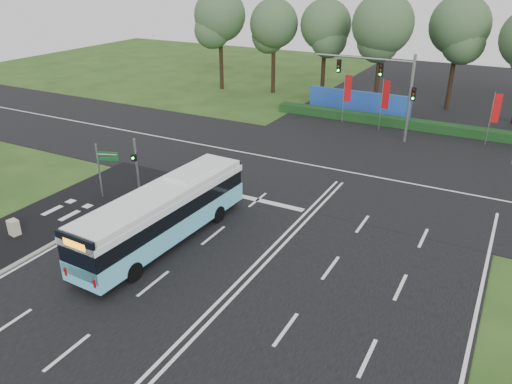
# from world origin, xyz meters

# --- Properties ---
(ground) EXTENTS (120.00, 120.00, 0.00)m
(ground) POSITION_xyz_m (0.00, 0.00, 0.00)
(ground) COLOR #254517
(ground) RESTS_ON ground
(road_main) EXTENTS (20.00, 120.00, 0.04)m
(road_main) POSITION_xyz_m (0.00, 0.00, 0.02)
(road_main) COLOR black
(road_main) RESTS_ON ground
(road_cross) EXTENTS (120.00, 14.00, 0.05)m
(road_cross) POSITION_xyz_m (0.00, 12.00, 0.03)
(road_cross) COLOR black
(road_cross) RESTS_ON ground
(bike_path) EXTENTS (5.00, 18.00, 0.06)m
(bike_path) POSITION_xyz_m (-12.50, -3.00, 0.03)
(bike_path) COLOR black
(bike_path) RESTS_ON ground
(kerb_strip) EXTENTS (0.25, 18.00, 0.12)m
(kerb_strip) POSITION_xyz_m (-10.10, -3.00, 0.06)
(kerb_strip) COLOR gray
(kerb_strip) RESTS_ON ground
(city_bus) EXTENTS (2.81, 11.27, 3.21)m
(city_bus) POSITION_xyz_m (-5.14, -1.63, 1.62)
(city_bus) COLOR #63CEE6
(city_bus) RESTS_ON ground
(pedestrian_signal) EXTENTS (0.32, 0.43, 3.65)m
(pedestrian_signal) POSITION_xyz_m (-10.30, 2.29, 1.99)
(pedestrian_signal) COLOR gray
(pedestrian_signal) RESTS_ON ground
(street_sign) EXTENTS (1.29, 0.57, 3.52)m
(street_sign) POSITION_xyz_m (-11.64, 0.93, 2.25)
(street_sign) COLOR gray
(street_sign) RESTS_ON ground
(utility_cabinet) EXTENTS (0.62, 0.54, 0.91)m
(utility_cabinet) POSITION_xyz_m (-12.65, -4.94, 0.45)
(utility_cabinet) COLOR #BFB89A
(utility_cabinet) RESTS_ON ground
(banner_flag_left) EXTENTS (0.65, 0.18, 4.46)m
(banner_flag_left) POSITION_xyz_m (-4.10, 23.34, 2.91)
(banner_flag_left) COLOR gray
(banner_flag_left) RESTS_ON ground
(banner_flag_mid) EXTENTS (0.66, 0.16, 4.48)m
(banner_flag_mid) POSITION_xyz_m (-0.48, 22.54, 2.93)
(banner_flag_mid) COLOR gray
(banner_flag_mid) RESTS_ON ground
(banner_flag_right) EXTENTS (0.63, 0.16, 4.28)m
(banner_flag_right) POSITION_xyz_m (8.11, 22.83, 2.80)
(banner_flag_right) COLOR gray
(banner_flag_right) RESTS_ON ground
(traffic_light_gantry) EXTENTS (8.41, 0.28, 7.00)m
(traffic_light_gantry) POSITION_xyz_m (0.21, 20.50, 4.66)
(traffic_light_gantry) COLOR gray
(traffic_light_gantry) RESTS_ON ground
(hedge) EXTENTS (22.00, 1.20, 0.80)m
(hedge) POSITION_xyz_m (0.00, 24.50, 0.40)
(hedge) COLOR #123214
(hedge) RESTS_ON ground
(blue_hoarding) EXTENTS (10.00, 0.30, 2.20)m
(blue_hoarding) POSITION_xyz_m (-4.00, 27.00, 1.10)
(blue_hoarding) COLOR #1F48A9
(blue_hoarding) RESTS_ON ground
(eucalyptus_row) EXTENTS (48.62, 9.43, 12.24)m
(eucalyptus_row) POSITION_xyz_m (1.81, 30.49, 8.15)
(eucalyptus_row) COLOR black
(eucalyptus_row) RESTS_ON ground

